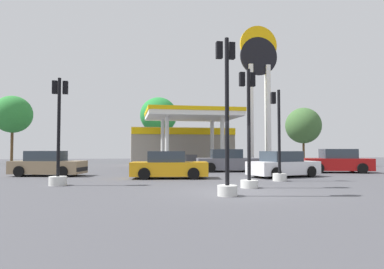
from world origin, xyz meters
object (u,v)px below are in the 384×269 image
Objects in this scene: car_3 at (169,166)px; traffic_signal_1 at (59,151)px; traffic_signal_3 at (227,136)px; traffic_signal_2 at (249,143)px; tree_0 at (13,114)px; tree_1 at (159,115)px; car_0 at (48,165)px; car_1 at (336,162)px; traffic_signal_0 at (279,154)px; tree_2 at (303,126)px; station_pole_sign at (259,78)px; car_4 at (228,161)px; car_2 at (283,165)px.

traffic_signal_1 is (-5.09, -2.66, 0.83)m from car_3.
traffic_signal_3 is at bearing -35.78° from traffic_signal_1.
tree_0 reaches higher than traffic_signal_2.
tree_1 is at bearing 92.81° from traffic_signal_2.
car_1 reaches higher than car_0.
tree_2 reaches higher than traffic_signal_0.
station_pole_sign is at bearing -23.78° from tree_0.
car_4 is at bearing -79.12° from tree_1.
car_0 is 12.30m from traffic_signal_2.
car_4 is 0.85× the size of traffic_signal_3.
car_3 is 5.72m from traffic_signal_0.
traffic_signal_1 is (-10.20, -0.16, 0.18)m from traffic_signal_0.
car_1 is 7.17m from car_4.
station_pole_sign reaches higher than traffic_signal_2.
car_0 is 21.29m from tree_1.
car_0 is (-16.23, -8.20, -7.37)m from station_pole_sign.
tree_1 reaches higher than traffic_signal_2.
tree_0 is at bearing -178.92° from tree_1.
tree_1 is at bearing 75.39° from traffic_signal_1.
traffic_signal_2 reaches higher than car_0.
traffic_signal_2 is (7.74, -2.35, 0.30)m from traffic_signal_1.
tree_2 is at bearing 67.93° from car_1.
station_pole_sign reaches higher than tree_0.
traffic_signal_0 is 31.40m from tree_0.
tree_0 is at bearing 143.57° from car_1.
traffic_signal_2 reaches higher than car_3.
tree_2 reaches higher than car_1.
car_0 is 0.67× the size of tree_2.
traffic_signal_1 is (-14.60, -13.74, -6.55)m from station_pole_sign.
tree_0 is (-19.19, 16.99, 4.62)m from car_4.
tree_2 is (23.30, 21.73, 2.85)m from traffic_signal_1.
tree_2 is at bearing -4.55° from tree_0.
traffic_signal_0 is (11.82, -5.38, 0.65)m from car_0.
car_1 is at bearing 40.32° from traffic_signal_2.
car_2 is 0.96× the size of car_4.
car_3 is 5.78m from traffic_signal_2.
car_0 is at bearing 166.57° from car_2.
traffic_signal_0 is 0.69× the size of tree_2.
car_2 is 5.24m from car_4.
tree_0 is at bearing 118.51° from traffic_signal_3.
tree_0 reaches higher than traffic_signal_3.
traffic_signal_3 is at bearing -127.51° from car_2.
car_2 is 0.57× the size of tree_1.
car_0 reaches higher than car_2.
traffic_signal_0 is at bearing -107.98° from station_pole_sign.
car_4 is 0.59× the size of tree_1.
tree_0 is (-24.04, 10.60, -2.71)m from station_pole_sign.
car_4 is 18.26m from tree_1.
car_2 is at bearing 60.07° from traffic_signal_0.
car_0 is 0.59× the size of tree_0.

